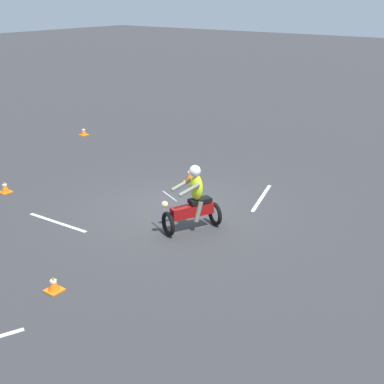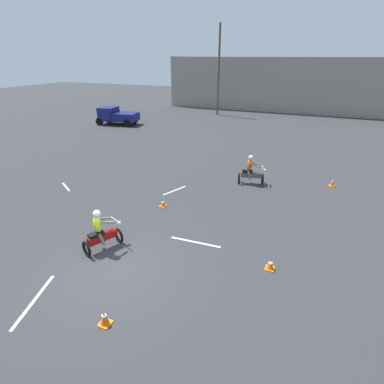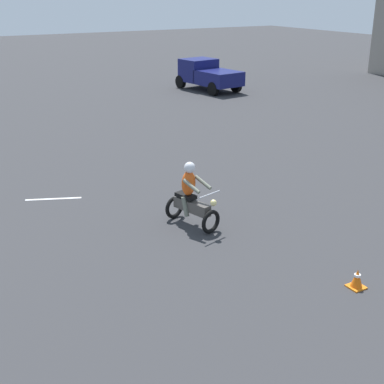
{
  "view_description": "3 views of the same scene",
  "coord_description": "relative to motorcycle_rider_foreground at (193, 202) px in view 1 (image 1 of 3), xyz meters",
  "views": [
    {
      "loc": [
        -8.36,
        10.4,
        5.52
      ],
      "look_at": [
        -1.15,
        0.81,
        1.0
      ],
      "focal_mm": 50.0,
      "sensor_mm": 36.0,
      "label": 1
    },
    {
      "loc": [
        5.45,
        -6.53,
        6.6
      ],
      "look_at": [
        0.7,
        4.97,
        0.9
      ],
      "focal_mm": 28.0,
      "sensor_mm": 36.0,
      "label": 2
    },
    {
      "loc": [
        13.27,
        2.99,
        5.6
      ],
      "look_at": [
        2.55,
        9.13,
        0.9
      ],
      "focal_mm": 50.0,
      "sensor_mm": 36.0,
      "label": 3
    }
  ],
  "objects": [
    {
      "name": "lane_stripe_e",
      "position": [
        3.02,
        1.73,
        -0.72
      ],
      "size": [
        2.02,
        0.19,
        0.01
      ],
      "primitive_type": "cube",
      "rotation": [
        0.0,
        0.0,
        1.61
      ],
      "color": "silver",
      "rests_on": "ground"
    },
    {
      "name": "traffic_cone_mid_left",
      "position": [
        0.46,
        3.95,
        -0.58
      ],
      "size": [
        0.32,
        0.32,
        0.31
      ],
      "color": "orange",
      "rests_on": "ground"
    },
    {
      "name": "motorcycle_rider_foreground",
      "position": [
        0.0,
        0.0,
        0.0
      ],
      "size": [
        1.14,
        1.53,
        1.66
      ],
      "rotation": [
        0.0,
        0.0,
        5.85
      ],
      "color": "black",
      "rests_on": "ground"
    },
    {
      "name": "ground_plane",
      "position": [
        1.17,
        -0.78,
        -0.73
      ],
      "size": [
        120.0,
        120.0,
        0.0
      ],
      "primitive_type": "plane",
      "color": "#333335"
    },
    {
      "name": "traffic_cone_mid_center",
      "position": [
        2.22,
        -2.8,
        -0.51
      ],
      "size": [
        0.32,
        0.32,
        0.44
      ],
      "color": "orange",
      "rests_on": "ground"
    },
    {
      "name": "lane_stripe_s",
      "position": [
        -0.26,
        -2.91,
        -0.72
      ],
      "size": [
        0.74,
        2.12,
        0.01
      ],
      "primitive_type": "cube",
      "rotation": [
        0.0,
        0.0,
        6.58
      ],
      "color": "silver",
      "rests_on": "ground"
    },
    {
      "name": "traffic_cone_near_right",
      "position": [
        5.95,
        1.22,
        -0.56
      ],
      "size": [
        0.32,
        0.32,
        0.35
      ],
      "color": "orange",
      "rests_on": "ground"
    },
    {
      "name": "traffic_cone_far_right",
      "position": [
        9.11,
        -4.71,
        -0.57
      ],
      "size": [
        0.32,
        0.32,
        0.33
      ],
      "color": "orange",
      "rests_on": "ground"
    }
  ]
}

